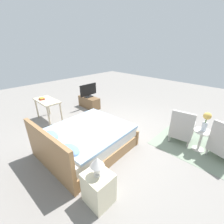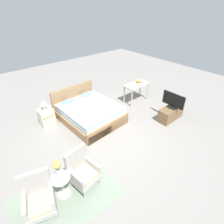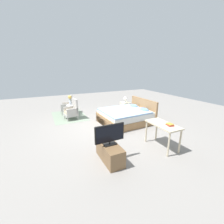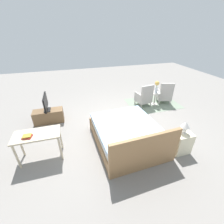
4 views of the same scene
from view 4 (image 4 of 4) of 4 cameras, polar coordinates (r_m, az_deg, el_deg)
name	(u,v)px [view 4 (image 4 of 4)]	position (r m, az deg, el deg)	size (l,w,h in m)	color
ground_plane	(117,123)	(5.19, 2.06, -4.04)	(16.00, 16.00, 0.00)	gray
floor_rug	(153,103)	(6.70, 15.25, 3.22)	(2.10, 1.50, 0.01)	gray
bed	(128,135)	(4.18, 5.93, -8.64)	(1.79, 2.09, 0.96)	#997047
armchair_by_window_left	(165,94)	(6.76, 19.38, 6.31)	(0.68, 0.68, 0.92)	#ADA8A3
armchair_by_window_right	(144,97)	(6.27, 12.16, 5.58)	(0.62, 0.62, 0.92)	#ADA8A3
side_table	(155,97)	(6.49, 16.05, 5.54)	(0.40, 0.40, 0.55)	beige
flower_vase	(157,86)	(6.31, 16.68, 9.63)	(0.17, 0.17, 0.48)	silver
nightstand	(181,142)	(4.32, 24.72, -10.33)	(0.44, 0.41, 0.58)	beige
table_lamp	(186,126)	(4.04, 26.22, -4.77)	(0.22, 0.22, 0.33)	silver
tv_stand	(49,116)	(5.55, -22.92, -1.45)	(0.96, 0.40, 0.45)	brown
tv_flatscreen	(46,103)	(5.33, -23.99, 3.16)	(0.21, 0.78, 0.53)	black
vanity_desk	(37,138)	(3.95, -26.53, -8.73)	(1.04, 0.52, 0.74)	beige
book_stack	(27,136)	(3.86, -29.62, -8.10)	(0.22, 0.20, 0.06)	#AD2823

